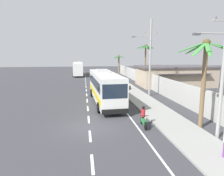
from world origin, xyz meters
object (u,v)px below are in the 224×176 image
at_px(motorcycle_beside_bus, 109,86).
at_px(palm_nearest, 146,55).
at_px(pedestrian_near_kerb, 126,84).
at_px(utility_pole_mid, 150,56).
at_px(coach_bus_far_lane, 78,68).
at_px(palm_third, 119,62).
at_px(utility_pole_nearest, 222,68).
at_px(roadside_building, 174,76).
at_px(coach_bus_foreground, 105,86).
at_px(motorcycle_trailing, 143,118).
at_px(palm_second, 205,65).

height_order(motorcycle_beside_bus, palm_nearest, palm_nearest).
distance_m(pedestrian_near_kerb, utility_pole_mid, 6.41).
xyz_separation_m(coach_bus_far_lane, palm_third, (10.20, -5.63, 1.73)).
xyz_separation_m(pedestrian_near_kerb, palm_nearest, (4.87, 5.76, 4.48)).
xyz_separation_m(utility_pole_mid, palm_nearest, (2.50, 9.79, 0.09)).
distance_m(utility_pole_nearest, roadside_building, 23.65).
height_order(coach_bus_foreground, palm_nearest, palm_nearest).
relative_size(coach_bus_foreground, utility_pole_nearest, 1.38).
distance_m(motorcycle_beside_bus, palm_nearest, 10.01).
bearing_deg(motorcycle_trailing, roadside_building, 59.07).
distance_m(coach_bus_foreground, pedestrian_near_kerb, 8.40).
xyz_separation_m(coach_bus_foreground, utility_pole_mid, (6.48, 3.24, 3.46)).
bearing_deg(palm_second, coach_bus_foreground, 124.55).
bearing_deg(roadside_building, pedestrian_near_kerb, -159.38).
bearing_deg(coach_bus_foreground, palm_nearest, 55.40).
bearing_deg(motorcycle_beside_bus, coach_bus_far_lane, 103.17).
bearing_deg(pedestrian_near_kerb, coach_bus_far_lane, 171.12).
bearing_deg(coach_bus_far_lane, utility_pole_nearest, -76.43).
relative_size(coach_bus_foreground, motorcycle_beside_bus, 6.29).
bearing_deg(motorcycle_trailing, palm_nearest, 72.50).
bearing_deg(motorcycle_beside_bus, palm_nearest, 31.57).
xyz_separation_m(motorcycle_beside_bus, palm_second, (4.95, -17.89, 4.21)).
distance_m(motorcycle_trailing, roadside_building, 22.73).
distance_m(motorcycle_beside_bus, palm_second, 19.03).
relative_size(utility_pole_nearest, palm_nearest, 1.20).
bearing_deg(utility_pole_nearest, utility_pole_mid, 90.05).
bearing_deg(pedestrian_near_kerb, motorcycle_trailing, -33.99).
height_order(coach_bus_far_lane, motorcycle_trailing, coach_bus_far_lane).
xyz_separation_m(pedestrian_near_kerb, palm_second, (2.38, -16.70, 3.80)).
distance_m(utility_pole_mid, palm_third, 22.98).
xyz_separation_m(coach_bus_foreground, utility_pole_nearest, (6.50, -11.35, 2.82)).
bearing_deg(palm_second, pedestrian_near_kerb, 98.12).
xyz_separation_m(utility_pole_mid, roadside_building, (7.37, 7.69, -3.62)).
xyz_separation_m(coach_bus_foreground, roadside_building, (13.85, 10.92, -0.16)).
bearing_deg(roadside_building, motorcycle_trailing, -120.93).
distance_m(palm_nearest, roadside_building, 6.47).
height_order(utility_pole_nearest, palm_nearest, utility_pole_nearest).
distance_m(coach_bus_far_lane, utility_pole_mid, 30.59).
bearing_deg(utility_pole_nearest, motorcycle_beside_bus, 104.05).
height_order(utility_pole_mid, roadside_building, utility_pole_mid).
bearing_deg(motorcycle_beside_bus, motorcycle_trailing, -87.85).
relative_size(coach_bus_foreground, palm_third, 2.25).
bearing_deg(coach_bus_far_lane, palm_third, -28.93).
bearing_deg(motorcycle_beside_bus, palm_third, 75.02).
height_order(coach_bus_far_lane, palm_second, palm_second).
relative_size(motorcycle_trailing, palm_third, 0.36).
relative_size(motorcycle_trailing, pedestrian_near_kerb, 1.14).
bearing_deg(pedestrian_near_kerb, roadside_building, 83.61).
xyz_separation_m(coach_bus_far_lane, utility_pole_nearest, (10.41, -43.14, 2.85)).
bearing_deg(coach_bus_foreground, coach_bus_far_lane, 97.02).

